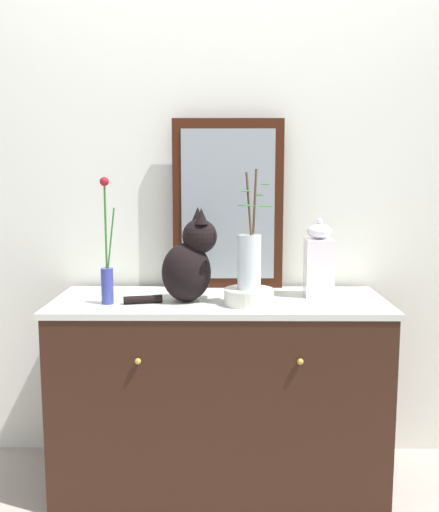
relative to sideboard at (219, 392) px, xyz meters
The scene contains 9 objects.
ground_plane 0.41m from the sideboard, 90.00° to the left, with size 6.00×6.00×0.00m, color #9F938A.
wall_back 0.96m from the sideboard, 90.00° to the left, with size 4.40×0.08×2.60m, color silver.
sideboard is the anchor object (origin of this frame).
mirror_leaning 0.82m from the sideboard, 81.47° to the left, with size 0.49×0.03×0.76m.
cat_sitting 0.58m from the sideboard, 159.98° to the right, with size 0.38×0.21×0.38m.
vase_slim_green 0.70m from the sideboard, 168.48° to the right, with size 0.06×0.05×0.50m.
bowl_porcelain 0.46m from the sideboard, 40.72° to the right, with size 0.20×0.20×0.06m, color silver.
vase_glass_clear 0.61m from the sideboard, 40.52° to the right, with size 0.15×0.16×0.47m.
jar_lidded_porcelain 0.70m from the sideboard, ahead, with size 0.11×0.11×0.33m.
Camera 1 is at (0.02, -2.31, 1.32)m, focal length 39.98 mm.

